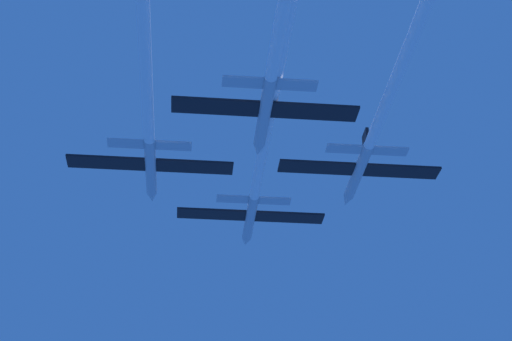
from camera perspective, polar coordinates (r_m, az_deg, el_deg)
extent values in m
cylinder|color=#B2BAC6|center=(85.05, -0.42, -3.46)|extent=(1.07, 9.74, 1.07)
cone|color=#B2BAC6|center=(90.36, -0.75, -5.18)|extent=(1.05, 2.14, 1.05)
ellipsoid|color=black|center=(87.16, -0.54, -3.84)|extent=(0.75, 1.95, 0.54)
cube|color=black|center=(84.40, -3.26, -3.19)|extent=(7.40, 2.14, 0.23)
cube|color=black|center=(85.04, 2.46, -3.43)|extent=(7.40, 2.14, 0.23)
cube|color=black|center=(82.25, -0.18, -1.42)|extent=(0.28, 1.75, 1.56)
cube|color=#B2BAC6|center=(81.30, -1.72, -2.09)|extent=(3.33, 1.29, 0.23)
cube|color=#B2BAC6|center=(81.64, 1.37, -2.22)|extent=(3.33, 1.29, 0.23)
cylinder|color=white|center=(68.24, 1.00, 4.06)|extent=(0.96, 29.55, 0.96)
cylinder|color=#B2BAC6|center=(76.18, -7.68, 0.24)|extent=(1.07, 9.74, 1.07)
cone|color=#B2BAC6|center=(81.34, -7.58, -1.90)|extent=(1.05, 2.14, 1.05)
ellipsoid|color=black|center=(78.25, -7.62, -0.27)|extent=(0.75, 1.95, 0.54)
cube|color=black|center=(76.11, -10.87, 0.58)|extent=(7.40, 2.14, 0.23)
cube|color=black|center=(75.64, -4.49, 0.28)|extent=(7.40, 2.14, 0.23)
cube|color=black|center=(73.56, -7.68, 2.67)|extent=(0.28, 1.75, 1.56)
cube|color=#B2BAC6|center=(72.85, -9.48, 1.97)|extent=(3.33, 1.29, 0.23)
cube|color=#B2BAC6|center=(72.60, -6.02, 1.81)|extent=(3.33, 1.29, 0.23)
cylinder|color=white|center=(60.36, -8.11, 9.67)|extent=(0.96, 28.96, 0.96)
cylinder|color=#B2BAC6|center=(77.47, 7.46, -0.10)|extent=(1.07, 9.74, 1.07)
cone|color=#B2BAC6|center=(82.51, 6.62, -2.19)|extent=(1.05, 2.14, 1.05)
ellipsoid|color=black|center=(79.50, 7.13, -0.60)|extent=(0.75, 1.95, 0.54)
cube|color=black|center=(76.28, 4.42, 0.23)|extent=(7.40, 2.14, 0.23)
cube|color=black|center=(78.05, 10.57, -0.06)|extent=(7.40, 2.14, 0.23)
cube|color=black|center=(74.93, 8.00, 2.27)|extent=(0.28, 1.75, 1.56)
cube|color=#B2BAC6|center=(73.62, 6.43, 1.59)|extent=(3.33, 1.29, 0.23)
cube|color=#B2BAC6|center=(74.58, 9.75, 1.41)|extent=(3.33, 1.29, 0.23)
cylinder|color=white|center=(62.88, 10.89, 8.39)|extent=(0.96, 26.96, 0.96)
cylinder|color=#B2BAC6|center=(66.75, 0.64, 4.26)|extent=(1.07, 9.74, 1.07)
cone|color=#B2BAC6|center=(71.68, 0.16, 1.55)|extent=(1.05, 2.14, 1.05)
ellipsoid|color=black|center=(68.76, 0.46, 3.55)|extent=(0.75, 1.95, 0.54)
cube|color=black|center=(66.12, -2.98, 4.68)|extent=(7.40, 2.14, 0.23)
cube|color=black|center=(66.86, 4.31, 4.29)|extent=(7.40, 2.14, 0.23)
cube|color=black|center=(64.41, 0.99, 7.19)|extent=(0.28, 1.75, 1.56)
cube|color=#B2BAC6|center=(63.30, -0.97, 6.47)|extent=(3.33, 1.29, 0.23)
cube|color=#B2BAC6|center=(63.70, 3.00, 6.24)|extent=(3.33, 1.29, 0.23)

